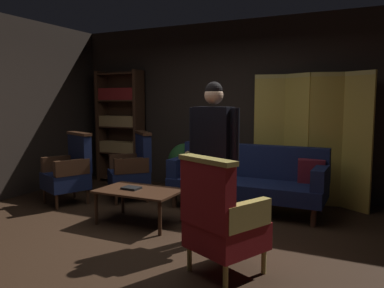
{
  "coord_description": "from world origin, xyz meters",
  "views": [
    {
      "loc": [
        2.15,
        -3.6,
        1.5
      ],
      "look_at": [
        0.0,
        0.8,
        0.95
      ],
      "focal_mm": 35.88,
      "sensor_mm": 36.0,
      "label": 1
    }
  ],
  "objects_px": {
    "coffee_table": "(139,193)",
    "armchair_wing_right": "(70,170)",
    "potted_plant": "(184,165)",
    "standing_figure": "(214,146)",
    "armchair_wing_left": "(133,168)",
    "bookshelf": "(121,124)",
    "book_black_cloth": "(131,188)",
    "armchair_gilt_accent": "(221,219)",
    "velvet_couch": "(248,177)",
    "folding_screen": "(310,137)"
  },
  "relations": [
    {
      "from": "folding_screen",
      "to": "potted_plant",
      "type": "xyz_separation_m",
      "value": [
        -1.91,
        -0.29,
        -0.51
      ]
    },
    {
      "from": "bookshelf",
      "to": "standing_figure",
      "type": "distance_m",
      "value": 3.4
    },
    {
      "from": "armchair_wing_left",
      "to": "standing_figure",
      "type": "bearing_deg",
      "value": -29.72
    },
    {
      "from": "armchair_wing_left",
      "to": "standing_figure",
      "type": "xyz_separation_m",
      "value": [
        1.74,
        -0.99,
        0.54
      ]
    },
    {
      "from": "coffee_table",
      "to": "standing_figure",
      "type": "bearing_deg",
      "value": -5.28
    },
    {
      "from": "velvet_couch",
      "to": "armchair_wing_left",
      "type": "height_order",
      "value": "armchair_wing_left"
    },
    {
      "from": "coffee_table",
      "to": "book_black_cloth",
      "type": "relative_size",
      "value": 4.68
    },
    {
      "from": "coffee_table",
      "to": "potted_plant",
      "type": "bearing_deg",
      "value": 96.78
    },
    {
      "from": "velvet_couch",
      "to": "potted_plant",
      "type": "bearing_deg",
      "value": 162.99
    },
    {
      "from": "standing_figure",
      "to": "book_black_cloth",
      "type": "relative_size",
      "value": 7.97
    },
    {
      "from": "armchair_wing_right",
      "to": "book_black_cloth",
      "type": "height_order",
      "value": "armchair_wing_right"
    },
    {
      "from": "velvet_couch",
      "to": "coffee_table",
      "type": "xyz_separation_m",
      "value": [
        -1.0,
        -1.2,
        -0.08
      ]
    },
    {
      "from": "folding_screen",
      "to": "armchair_wing_right",
      "type": "relative_size",
      "value": 1.83
    },
    {
      "from": "potted_plant",
      "to": "book_black_cloth",
      "type": "bearing_deg",
      "value": -87.14
    },
    {
      "from": "bookshelf",
      "to": "standing_figure",
      "type": "relative_size",
      "value": 1.2
    },
    {
      "from": "armchair_wing_right",
      "to": "potted_plant",
      "type": "height_order",
      "value": "armchair_wing_right"
    },
    {
      "from": "velvet_couch",
      "to": "standing_figure",
      "type": "xyz_separation_m",
      "value": [
        0.02,
        -1.3,
        0.57
      ]
    },
    {
      "from": "bookshelf",
      "to": "armchair_wing_right",
      "type": "xyz_separation_m",
      "value": [
        0.25,
        -1.6,
        -0.59
      ]
    },
    {
      "from": "folding_screen",
      "to": "armchair_wing_left",
      "type": "distance_m",
      "value": 2.66
    },
    {
      "from": "bookshelf",
      "to": "coffee_table",
      "type": "height_order",
      "value": "bookshelf"
    },
    {
      "from": "armchair_wing_right",
      "to": "folding_screen",
      "type": "bearing_deg",
      "value": 25.46
    },
    {
      "from": "coffee_table",
      "to": "book_black_cloth",
      "type": "height_order",
      "value": "book_black_cloth"
    },
    {
      "from": "folding_screen",
      "to": "potted_plant",
      "type": "bearing_deg",
      "value": -171.47
    },
    {
      "from": "coffee_table",
      "to": "armchair_gilt_accent",
      "type": "relative_size",
      "value": 0.96
    },
    {
      "from": "coffee_table",
      "to": "armchair_wing_left",
      "type": "xyz_separation_m",
      "value": [
        -0.72,
        0.9,
        0.12
      ]
    },
    {
      "from": "standing_figure",
      "to": "armchair_wing_left",
      "type": "bearing_deg",
      "value": 150.28
    },
    {
      "from": "armchair_wing_right",
      "to": "potted_plant",
      "type": "xyz_separation_m",
      "value": [
        1.26,
        1.22,
        -0.01
      ]
    },
    {
      "from": "standing_figure",
      "to": "book_black_cloth",
      "type": "height_order",
      "value": "standing_figure"
    },
    {
      "from": "armchair_gilt_accent",
      "to": "potted_plant",
      "type": "xyz_separation_m",
      "value": [
        -1.61,
        2.44,
        -0.01
      ]
    },
    {
      "from": "velvet_couch",
      "to": "bookshelf",
      "type": "bearing_deg",
      "value": 164.63
    },
    {
      "from": "book_black_cloth",
      "to": "folding_screen",
      "type": "bearing_deg",
      "value": 45.6
    },
    {
      "from": "coffee_table",
      "to": "armchair_wing_right",
      "type": "height_order",
      "value": "armchair_wing_right"
    },
    {
      "from": "coffee_table",
      "to": "armchair_wing_left",
      "type": "distance_m",
      "value": 1.15
    },
    {
      "from": "standing_figure",
      "to": "book_black_cloth",
      "type": "distance_m",
      "value": 1.28
    },
    {
      "from": "coffee_table",
      "to": "standing_figure",
      "type": "relative_size",
      "value": 0.59
    },
    {
      "from": "velvet_couch",
      "to": "armchair_wing_right",
      "type": "height_order",
      "value": "armchair_wing_right"
    },
    {
      "from": "folding_screen",
      "to": "armchair_wing_left",
      "type": "bearing_deg",
      "value": -158.59
    },
    {
      "from": "bookshelf",
      "to": "armchair_gilt_accent",
      "type": "xyz_separation_m",
      "value": [
        3.12,
        -2.82,
        -0.59
      ]
    },
    {
      "from": "coffee_table",
      "to": "folding_screen",
      "type": "bearing_deg",
      "value": 47.12
    },
    {
      "from": "armchair_gilt_accent",
      "to": "coffee_table",
      "type": "bearing_deg",
      "value": 148.51
    },
    {
      "from": "standing_figure",
      "to": "potted_plant",
      "type": "xyz_separation_m",
      "value": [
        -1.21,
        1.66,
        -0.55
      ]
    },
    {
      "from": "velvet_couch",
      "to": "coffee_table",
      "type": "bearing_deg",
      "value": -129.71
    },
    {
      "from": "armchair_gilt_accent",
      "to": "armchair_wing_left",
      "type": "distance_m",
      "value": 2.77
    },
    {
      "from": "armchair_wing_left",
      "to": "standing_figure",
      "type": "distance_m",
      "value": 2.07
    },
    {
      "from": "coffee_table",
      "to": "armchair_gilt_accent",
      "type": "xyz_separation_m",
      "value": [
        1.42,
        -0.87,
        0.12
      ]
    },
    {
      "from": "velvet_couch",
      "to": "armchair_wing_left",
      "type": "relative_size",
      "value": 2.04
    },
    {
      "from": "bookshelf",
      "to": "velvet_couch",
      "type": "relative_size",
      "value": 0.97
    },
    {
      "from": "bookshelf",
      "to": "potted_plant",
      "type": "distance_m",
      "value": 1.67
    },
    {
      "from": "coffee_table",
      "to": "armchair_wing_left",
      "type": "bearing_deg",
      "value": 128.57
    },
    {
      "from": "armchair_wing_left",
      "to": "armchair_wing_right",
      "type": "height_order",
      "value": "same"
    }
  ]
}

